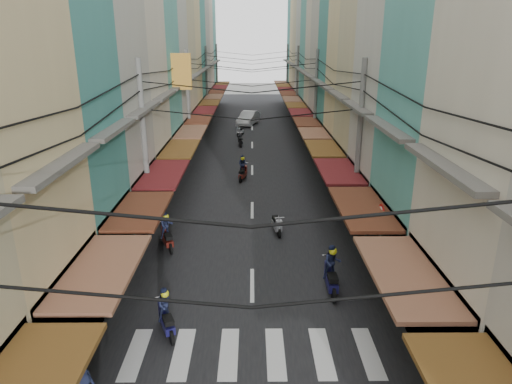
{
  "coord_description": "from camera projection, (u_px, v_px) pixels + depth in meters",
  "views": [
    {
      "loc": [
        0.02,
        -17.41,
        9.01
      ],
      "look_at": [
        0.2,
        4.08,
        1.72
      ],
      "focal_mm": 32.0,
      "sensor_mm": 36.0,
      "label": 1
    }
  ],
  "objects": [
    {
      "name": "ground",
      "position": [
        252.0,
        261.0,
        19.39
      ],
      "size": [
        160.0,
        160.0,
        0.0
      ],
      "primitive_type": "plane",
      "color": "slate",
      "rests_on": "ground"
    },
    {
      "name": "road",
      "position": [
        252.0,
        150.0,
        38.32
      ],
      "size": [
        10.0,
        80.0,
        0.02
      ],
      "primitive_type": "cube",
      "color": "black",
      "rests_on": "ground"
    },
    {
      "name": "sidewalk_left",
      "position": [
        175.0,
        150.0,
        38.26
      ],
      "size": [
        3.0,
        80.0,
        0.06
      ],
      "primitive_type": "cube",
      "color": "slate",
      "rests_on": "ground"
    },
    {
      "name": "sidewalk_right",
      "position": [
        329.0,
        150.0,
        38.36
      ],
      "size": [
        3.0,
        80.0,
        0.06
      ],
      "primitive_type": "cube",
      "color": "slate",
      "rests_on": "ground"
    },
    {
      "name": "crosswalk",
      "position": [
        252.0,
        353.0,
        13.7
      ],
      "size": [
        7.55,
        2.4,
        0.01
      ],
      "color": "silver",
      "rests_on": "ground"
    },
    {
      "name": "building_row_left",
      "position": [
        139.0,
        26.0,
        31.86
      ],
      "size": [
        7.8,
        67.67,
        23.7
      ],
      "color": "#B9B5A9",
      "rests_on": "ground"
    },
    {
      "name": "building_row_right",
      "position": [
        364.0,
        32.0,
        31.99
      ],
      "size": [
        7.8,
        68.98,
        22.59
      ],
      "color": "teal",
      "rests_on": "ground"
    },
    {
      "name": "utility_poles",
      "position": [
        252.0,
        75.0,
        31.48
      ],
      "size": [
        10.2,
        66.13,
        8.2
      ],
      "color": "slate",
      "rests_on": "ground"
    },
    {
      "name": "white_car",
      "position": [
        248.0,
        125.0,
        49.69
      ],
      "size": [
        5.4,
        3.29,
        1.78
      ],
      "primitive_type": "imported",
      "rotation": [
        0.0,
        0.0,
        -0.28
      ],
      "color": "white",
      "rests_on": "ground"
    },
    {
      "name": "bicycle",
      "position": [
        390.0,
        232.0,
        22.28
      ],
      "size": [
        1.67,
        1.06,
        1.08
      ],
      "primitive_type": "imported",
      "rotation": [
        0.0,
        0.0,
        1.9
      ],
      "color": "black",
      "rests_on": "ground"
    },
    {
      "name": "moving_scooters",
      "position": [
        241.0,
        209.0,
        23.86
      ],
      "size": [
        7.25,
        32.71,
        1.89
      ],
      "color": "black",
      "rests_on": "ground"
    },
    {
      "name": "parked_scooters",
      "position": [
        361.0,
        297.0,
        15.82
      ],
      "size": [
        12.95,
        13.58,
        1.0
      ],
      "color": "black",
      "rests_on": "ground"
    },
    {
      "name": "pedestrians",
      "position": [
        174.0,
        221.0,
        20.82
      ],
      "size": [
        11.66,
        26.77,
        2.26
      ],
      "color": "#28202B",
      "rests_on": "ground"
    },
    {
      "name": "market_umbrella",
      "position": [
        425.0,
        226.0,
        17.23
      ],
      "size": [
        2.43,
        2.43,
        2.56
      ],
      "color": "#B2B2B7",
      "rests_on": "ground"
    },
    {
      "name": "traffic_sign",
      "position": [
        380.0,
        225.0,
        16.98
      ],
      "size": [
        0.1,
        0.71,
        3.22
      ],
      "color": "slate",
      "rests_on": "ground"
    }
  ]
}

